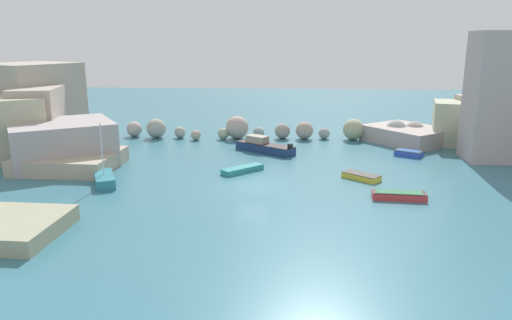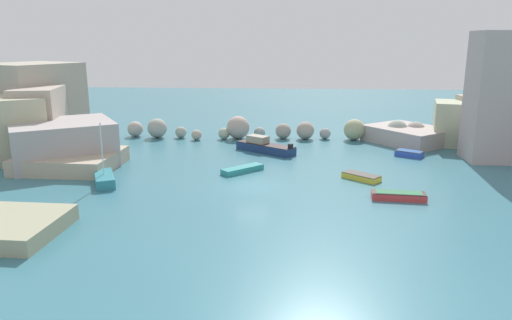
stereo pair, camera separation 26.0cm
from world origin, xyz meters
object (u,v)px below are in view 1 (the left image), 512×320
moored_boat_1 (409,153)px  moored_boat_2 (104,179)px  moored_boat_4 (264,146)px  moored_boat_5 (399,195)px  moored_boat_3 (243,169)px  stone_dock (2,227)px  moored_boat_0 (361,176)px

moored_boat_1 → moored_boat_2: (-27.05, -11.53, 0.12)m
moored_boat_4 → moored_boat_5: size_ratio=1.62×
moored_boat_3 → moored_boat_4: bearing=35.3°
moored_boat_5 → moored_boat_1: bearing=78.5°
moored_boat_4 → stone_dock: bearing=92.6°
moored_boat_0 → moored_boat_4: bearing=-7.5°
moored_boat_4 → moored_boat_5: moored_boat_4 is taller
moored_boat_1 → moored_boat_4: bearing=27.7°
moored_boat_4 → moored_boat_2: bearing=79.9°
moored_boat_3 → moored_boat_5: 13.93m
stone_dock → moored_boat_3: stone_dock is taller
stone_dock → moored_boat_3: bearing=49.2°
moored_boat_4 → moored_boat_0: bearing=167.1°
stone_dock → moored_boat_2: moored_boat_2 is taller
moored_boat_3 → moored_boat_5: bearing=-72.7°
moored_boat_2 → moored_boat_5: size_ratio=1.27×
moored_boat_1 → stone_dock: bearing=68.4°
moored_boat_0 → moored_boat_1: (5.97, 8.68, 0.07)m
moored_boat_0 → moored_boat_1: bearing=-84.4°
stone_dock → moored_boat_0: (23.26, 13.50, -0.27)m
moored_boat_0 → moored_boat_2: bearing=47.8°
moored_boat_1 → moored_boat_3: size_ratio=0.79×
moored_boat_5 → moored_boat_2: bearing=179.2°
moored_boat_0 → moored_boat_2: 21.27m
moored_boat_1 → moored_boat_5: bearing=105.1°
moored_boat_2 → moored_boat_5: moored_boat_2 is taller
moored_boat_3 → moored_boat_4: (1.48, 7.95, 0.35)m
moored_boat_1 → moored_boat_0: bearing=86.7°
moored_boat_2 → moored_boat_3: moored_boat_2 is taller
moored_boat_2 → moored_boat_4: 17.51m
moored_boat_2 → moored_boat_5: 23.20m
moored_boat_1 → moored_boat_2: 29.41m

